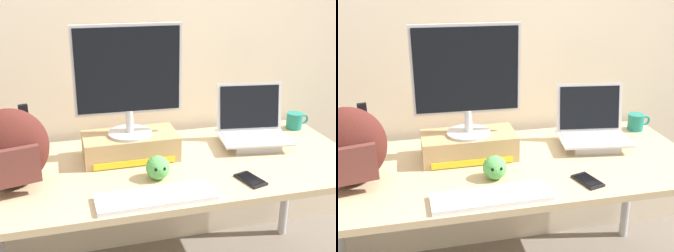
# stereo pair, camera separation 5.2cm
# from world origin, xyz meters

# --- Properties ---
(back_wall) EXTENTS (7.00, 0.10, 2.60)m
(back_wall) POSITION_xyz_m (0.00, 0.48, 1.30)
(back_wall) COLOR beige
(back_wall) RESTS_ON ground
(desk) EXTENTS (1.74, 0.77, 0.72)m
(desk) POSITION_xyz_m (0.00, 0.00, 0.65)
(desk) COLOR tan
(desk) RESTS_ON ground
(toner_box_yellow) EXTENTS (0.43, 0.22, 0.11)m
(toner_box_yellow) POSITION_xyz_m (-0.15, 0.11, 0.77)
(toner_box_yellow) COLOR tan
(toner_box_yellow) RESTS_ON desk
(desktop_monitor) EXTENTS (0.47, 0.20, 0.49)m
(desktop_monitor) POSITION_xyz_m (-0.15, 0.11, 1.09)
(desktop_monitor) COLOR silver
(desktop_monitor) RESTS_ON toner_box_yellow
(open_laptop) EXTENTS (0.36, 0.29, 0.29)m
(open_laptop) POSITION_xyz_m (0.46, 0.11, 0.78)
(open_laptop) COLOR #ADADB2
(open_laptop) RESTS_ON desk
(external_keyboard) EXTENTS (0.46, 0.15, 0.02)m
(external_keyboard) POSITION_xyz_m (-0.13, -0.30, 0.73)
(external_keyboard) COLOR white
(external_keyboard) RESTS_ON desk
(messenger_backpack) EXTENTS (0.35, 0.27, 0.33)m
(messenger_backpack) POSITION_xyz_m (-0.65, -0.05, 0.88)
(messenger_backpack) COLOR #4C1E19
(messenger_backpack) RESTS_ON desk
(coffee_mug) EXTENTS (0.13, 0.08, 0.09)m
(coffee_mug) POSITION_xyz_m (0.78, 0.26, 0.76)
(coffee_mug) COLOR #1E7F70
(coffee_mug) RESTS_ON desk
(cell_phone) EXTENTS (0.11, 0.15, 0.01)m
(cell_phone) POSITION_xyz_m (0.29, -0.24, 0.72)
(cell_phone) COLOR black
(cell_phone) RESTS_ON desk
(plush_toy) EXTENTS (0.10, 0.10, 0.10)m
(plush_toy) POSITION_xyz_m (-0.08, -0.13, 0.77)
(plush_toy) COLOR #56B256
(plush_toy) RESTS_ON desk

